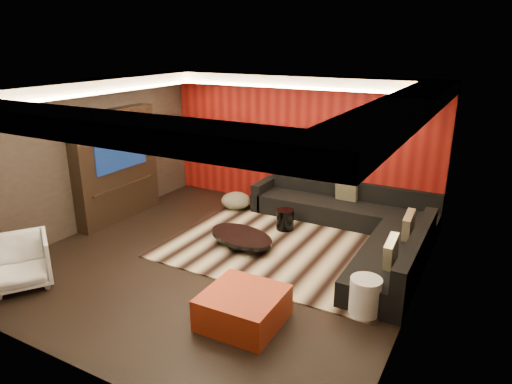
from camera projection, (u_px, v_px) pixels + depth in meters
The scene contains 26 objects.
floor at pixel (223, 260), 7.57m from camera, with size 6.00×6.00×0.02m, color black.
ceiling at pixel (218, 86), 6.67m from camera, with size 6.00×6.00×0.02m, color silver.
wall_back at pixel (298, 142), 9.62m from camera, with size 6.00×0.02×2.80m, color black.
wall_left at pixel (85, 156), 8.49m from camera, with size 0.02×6.00×2.80m, color black.
wall_right at pixel (421, 212), 5.75m from camera, with size 0.02×6.00×2.80m, color black.
red_feature_wall at pixel (298, 143), 9.59m from camera, with size 5.98×0.05×2.78m, color #6B0C0A.
soffit_back at pixel (294, 81), 8.95m from camera, with size 6.00×0.60×0.22m, color silver.
soffit_front at pixel (68, 123), 4.46m from camera, with size 6.00×0.60×0.22m, color silver.
soffit_left at pixel (89, 86), 7.94m from camera, with size 0.60×4.80×0.22m, color silver.
soffit_right at pixel (407, 107), 5.48m from camera, with size 0.60×4.80×0.22m, color silver.
cove_back at pixel (286, 87), 8.70m from camera, with size 4.80×0.08×0.04m, color #FFD899.
cove_front at pixel (95, 126), 4.77m from camera, with size 4.80×0.08×0.04m, color #FFD899.
cove_left at pixel (103, 92), 7.81m from camera, with size 0.08×4.80×0.04m, color #FFD899.
cove_right at pixel (378, 113), 5.66m from camera, with size 0.08×4.80×0.04m, color #FFD899.
tv_surround at pixel (116, 165), 9.01m from camera, with size 0.30×2.00×2.20m, color black.
tv_screen at pixel (121, 149), 8.83m from camera, with size 0.04×1.30×0.80m, color black.
tv_shelf at pixel (124, 186), 9.06m from camera, with size 0.04×1.60×0.04m, color black.
rug at pixel (285, 248), 7.96m from camera, with size 4.00×3.00×0.02m, color #BEAE8B.
coffee_table at pixel (241, 240), 7.96m from camera, with size 1.31×1.31×0.22m, color black.
drum_stool at pixel (285, 220), 8.65m from camera, with size 0.33×0.33×0.39m, color black.
striped_pouf at pixel (236, 201), 9.73m from camera, with size 0.63×0.63×0.35m, color #BDB993.
white_side_table at pixel (365, 296), 5.98m from camera, with size 0.41×0.41×0.52m, color silver.
orange_ottoman at pixel (243, 308), 5.82m from camera, with size 0.96×0.96×0.43m, color #A22214.
armchair at pixel (20, 262), 6.66m from camera, with size 0.80×0.82×0.75m, color white.
sectional_sofa at pixel (359, 226), 8.24m from camera, with size 3.65×3.50×0.75m.
throw_pillows at pixel (379, 219), 7.60m from camera, with size 1.72×2.74×0.50m.
Camera 1 is at (3.76, -5.71, 3.46)m, focal length 32.00 mm.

